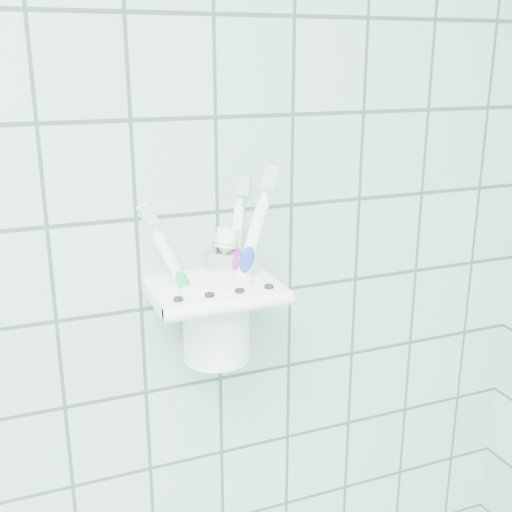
{
  "coord_description": "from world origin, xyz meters",
  "views": [
    {
      "loc": [
        0.43,
        0.52,
        1.53
      ],
      "look_at": [
        0.66,
        1.1,
        1.33
      ],
      "focal_mm": 45.0,
      "sensor_mm": 36.0,
      "label": 1
    }
  ],
  "objects_px": {
    "cup": "(216,316)",
    "toothpaste_tube": "(210,281)",
    "toothbrush_pink": "(218,273)",
    "toothbrush_orange": "(221,259)",
    "holder_bracket": "(214,291)",
    "toothbrush_blue": "(225,265)"
  },
  "relations": [
    {
      "from": "toothbrush_pink",
      "to": "toothbrush_orange",
      "type": "relative_size",
      "value": 0.88
    },
    {
      "from": "cup",
      "to": "toothpaste_tube",
      "type": "xyz_separation_m",
      "value": [
        -0.0,
        0.02,
        0.04
      ]
    },
    {
      "from": "cup",
      "to": "toothbrush_pink",
      "type": "height_order",
      "value": "toothbrush_pink"
    },
    {
      "from": "toothbrush_blue",
      "to": "toothbrush_orange",
      "type": "height_order",
      "value": "toothbrush_orange"
    },
    {
      "from": "toothbrush_pink",
      "to": "toothbrush_orange",
      "type": "height_order",
      "value": "toothbrush_orange"
    },
    {
      "from": "cup",
      "to": "toothbrush_blue",
      "type": "xyz_separation_m",
      "value": [
        0.01,
        0.01,
        0.06
      ]
    },
    {
      "from": "cup",
      "to": "holder_bracket",
      "type": "bearing_deg",
      "value": -129.79
    },
    {
      "from": "toothbrush_blue",
      "to": "toothpaste_tube",
      "type": "distance_m",
      "value": 0.03
    },
    {
      "from": "cup",
      "to": "toothbrush_orange",
      "type": "relative_size",
      "value": 0.45
    },
    {
      "from": "cup",
      "to": "toothbrush_pink",
      "type": "relative_size",
      "value": 0.51
    },
    {
      "from": "toothbrush_blue",
      "to": "toothbrush_orange",
      "type": "xyz_separation_m",
      "value": [
        -0.01,
        -0.01,
        0.01
      ]
    },
    {
      "from": "cup",
      "to": "toothbrush_blue",
      "type": "bearing_deg",
      "value": 25.11
    },
    {
      "from": "toothbrush_orange",
      "to": "toothpaste_tube",
      "type": "bearing_deg",
      "value": 144.46
    },
    {
      "from": "holder_bracket",
      "to": "toothpaste_tube",
      "type": "bearing_deg",
      "value": 83.46
    },
    {
      "from": "toothbrush_pink",
      "to": "cup",
      "type": "bearing_deg",
      "value": 83.54
    },
    {
      "from": "holder_bracket",
      "to": "toothbrush_pink",
      "type": "xyz_separation_m",
      "value": [
        0.0,
        -0.01,
        0.02
      ]
    },
    {
      "from": "cup",
      "to": "toothpaste_tube",
      "type": "bearing_deg",
      "value": 94.7
    },
    {
      "from": "toothbrush_blue",
      "to": "holder_bracket",
      "type": "bearing_deg",
      "value": -142.27
    },
    {
      "from": "holder_bracket",
      "to": "toothpaste_tube",
      "type": "xyz_separation_m",
      "value": [
        0.0,
        0.02,
        0.0
      ]
    },
    {
      "from": "cup",
      "to": "toothbrush_orange",
      "type": "distance_m",
      "value": 0.07
    },
    {
      "from": "holder_bracket",
      "to": "toothbrush_pink",
      "type": "relative_size",
      "value": 0.73
    },
    {
      "from": "toothbrush_pink",
      "to": "toothpaste_tube",
      "type": "relative_size",
      "value": 1.3
    }
  ]
}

